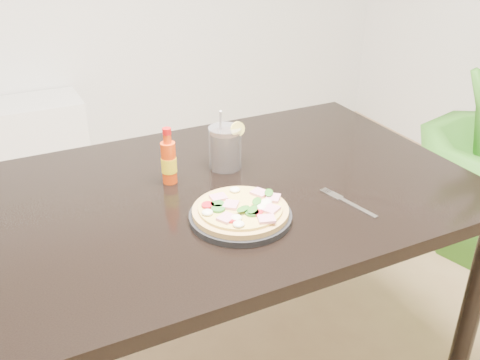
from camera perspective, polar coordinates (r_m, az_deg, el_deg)
name	(u,v)px	position (r m, az deg, el deg)	size (l,w,h in m)	color
dining_table	(221,213)	(1.52, -2.00, -3.57)	(1.40, 0.90, 0.75)	black
plate	(240,216)	(1.33, 0.05, -3.90)	(0.26, 0.26, 0.02)	black
pizza	(241,210)	(1.32, 0.10, -3.19)	(0.24, 0.24, 0.03)	tan
hot_sauce_bottle	(169,161)	(1.49, -7.60, 1.99)	(0.05, 0.05, 0.16)	#D93F0C
cola_cup	(225,149)	(1.57, -1.59, 3.37)	(0.10, 0.10, 0.19)	black
fork	(346,202)	(1.43, 11.28, -2.30)	(0.05, 0.19, 0.00)	silver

